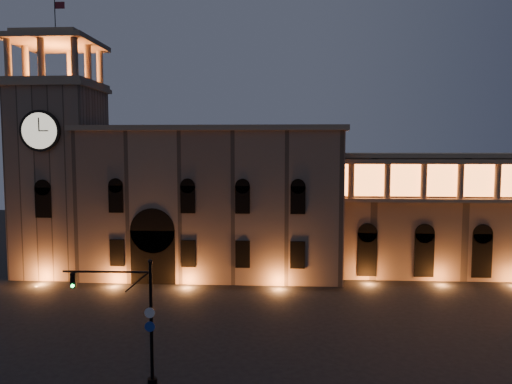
# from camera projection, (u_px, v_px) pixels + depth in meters

# --- Properties ---
(ground) EXTENTS (160.00, 160.00, 0.00)m
(ground) POSITION_uv_depth(u_px,v_px,m) (200.00, 341.00, 39.17)
(ground) COLOR black
(ground) RESTS_ON ground
(government_building) EXTENTS (30.80, 12.80, 17.60)m
(government_building) POSITION_uv_depth(u_px,v_px,m) (213.00, 201.00, 60.33)
(government_building) COLOR #7A6250
(government_building) RESTS_ON ground
(clock_tower) EXTENTS (9.80, 9.80, 32.40)m
(clock_tower) POSITION_uv_depth(u_px,v_px,m) (60.00, 170.00, 60.10)
(clock_tower) COLOR #7A6250
(clock_tower) RESTS_ON ground
(colonnade_wing) EXTENTS (40.60, 11.50, 14.50)m
(colonnade_wing) POSITION_uv_depth(u_px,v_px,m) (494.00, 212.00, 60.50)
(colonnade_wing) COLOR #755D4B
(colonnade_wing) RESTS_ON ground
(traffic_light) EXTENTS (5.92, 0.64, 8.12)m
(traffic_light) POSITION_uv_depth(u_px,v_px,m) (136.00, 319.00, 31.71)
(traffic_light) COLOR black
(traffic_light) RESTS_ON ground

